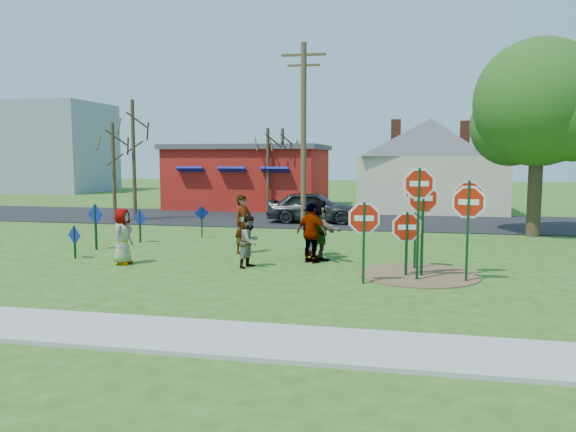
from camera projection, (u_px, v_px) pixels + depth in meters
name	position (u px, v px, depth m)	size (l,w,h in m)	color
ground	(265.00, 262.00, 16.88)	(120.00, 120.00, 0.00)	#2A5017
sidewalk	(164.00, 334.00, 9.87)	(22.00, 1.80, 0.08)	#9E9E99
road	(321.00, 220.00, 28.08)	(120.00, 7.50, 0.04)	black
dirt_patch	(418.00, 275.00, 14.99)	(3.20, 3.20, 0.03)	brown
red_building	(250.00, 176.00, 35.32)	(9.40, 7.69, 3.90)	maroon
cream_house	(430.00, 161.00, 32.98)	(9.40, 9.40, 6.50)	beige
distant_building	(49.00, 148.00, 51.39)	(10.00, 8.00, 8.00)	#8C939E
stop_sign_a	(364.00, 225.00, 13.86)	(1.08, 0.18, 2.19)	#0F3918
stop_sign_b	(416.00, 200.00, 15.62)	(0.88, 0.30, 2.66)	#0F3918
stop_sign_c	(419.00, 197.00, 14.16)	(1.07, 0.18, 3.02)	#0F3918
stop_sign_d	(468.00, 204.00, 14.82)	(1.10, 0.07, 2.68)	#0F3918
stop_sign_e	(407.00, 231.00, 14.75)	(1.06, 0.31, 1.86)	#0F3918
stop_sign_f	(468.00, 209.00, 14.01)	(1.12, 0.12, 2.59)	#0F3918
stop_sign_g	(423.00, 207.00, 14.69)	(1.10, 0.32, 2.64)	#0F3918
blue_diamond_a	(75.00, 239.00, 17.41)	(0.57, 0.25, 1.04)	#0F3918
blue_diamond_b	(95.00, 221.00, 19.04)	(0.69, 0.24, 1.57)	#0F3918
blue_diamond_c	(140.00, 222.00, 20.63)	(0.60, 0.23, 1.24)	#0F3918
blue_diamond_d	(202.00, 218.00, 21.93)	(0.50, 0.30, 1.26)	#0F3918
person_a	(123.00, 236.00, 16.47)	(0.81, 0.53, 1.66)	#3B3D89
person_b	(243.00, 224.00, 18.35)	(0.70, 0.46, 1.92)	#2A7260
person_c	(250.00, 241.00, 16.02)	(0.73, 0.57, 1.50)	brown
person_d	(313.00, 230.00, 17.78)	(1.09, 0.63, 1.69)	#343338
person_e	(312.00, 233.00, 16.67)	(1.05, 0.44, 1.79)	#46264F
person_f	(319.00, 230.00, 17.19)	(1.72, 0.55, 1.85)	#22502F
suv	(314.00, 207.00, 26.69)	(1.76, 4.36, 1.49)	#292A2D
utility_pole	(304.00, 131.00, 25.44)	(2.02, 0.26, 8.26)	#4C3823
leafy_tree	(542.00, 109.00, 21.86)	(5.46, 4.98, 7.76)	#382819
bare_tree_west	(133.00, 143.00, 27.40)	(1.80, 1.80, 5.93)	#382819
bare_tree_east	(283.00, 159.00, 31.30)	(1.80, 1.80, 4.74)	#382819
bare_tree_mid	(113.00, 158.00, 27.08)	(1.80, 1.80, 4.79)	#382819
bare_tree_extra	(268.00, 158.00, 31.11)	(1.80, 1.80, 4.75)	#382819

